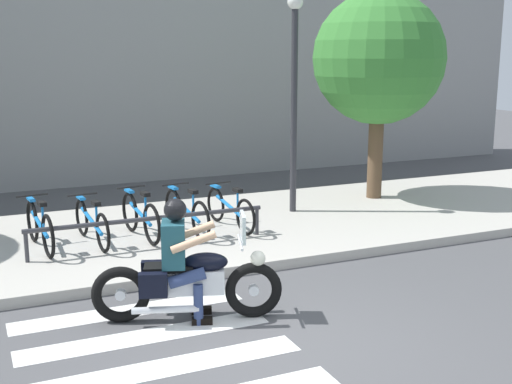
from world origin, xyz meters
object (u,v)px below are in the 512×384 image
bicycle_1 (92,223)px  motorcycle (188,281)px  rider (181,251)px  bike_rack (149,221)px  bicycle_3 (186,212)px  street_lamp (294,85)px  bicycle_0 (40,227)px  bicycle_4 (230,209)px  bicycle_2 (140,216)px  tree_near_rack (379,59)px

bicycle_1 → motorcycle: bearing=-80.1°
rider → bicycle_1: bearing=98.7°
motorcycle → bike_rack: 2.57m
bicycle_3 → bike_rack: bearing=-144.2°
bicycle_3 → bike_rack: bicycle_3 is taller
motorcycle → street_lamp: 5.40m
bicycle_0 → bike_rack: (1.54, -0.55, 0.06)m
motorcycle → bicycle_1: bearing=99.9°
motorcycle → bicycle_4: (1.76, 3.11, 0.02)m
street_lamp → bicycle_4: bearing=-156.7°
motorcycle → bicycle_0: (-1.31, 3.11, 0.04)m
bicycle_2 → bike_rack: (0.00, -0.55, 0.05)m
bicycle_3 → bike_rack: size_ratio=0.46×
rider → bicycle_0: (-1.24, 3.08, -0.33)m
bicycle_3 → bicycle_4: bicycle_3 is taller
bicycle_3 → bike_rack: 0.95m
rider → bicycle_3: rider is taller
street_lamp → tree_near_rack: tree_near_rack is taller
bicycle_4 → tree_near_rack: bearing=16.4°
bicycle_0 → bike_rack: bicycle_0 is taller
rider → bicycle_0: bearing=111.9°
rider → bike_rack: rider is taller
motorcycle → tree_near_rack: 7.23m
bicycle_4 → street_lamp: size_ratio=0.41×
bicycle_2 → bicycle_4: size_ratio=0.98×
motorcycle → bicycle_3: 3.26m
bicycle_0 → bike_rack: 1.63m
rider → bike_rack: (0.30, 2.53, -0.27)m
street_lamp → rider: bearing=-132.0°
bicycle_4 → bike_rack: 1.63m
rider → tree_near_rack: bearing=37.3°
rider → bicycle_4: bearing=59.2°
motorcycle → rider: size_ratio=1.47×
motorcycle → rider: bearing=159.1°
street_lamp → bicycle_2: bearing=-167.8°
bicycle_1 → street_lamp: size_ratio=0.41×
bicycle_4 → bicycle_1: bearing=180.0°
bicycle_3 → bicycle_4: (0.77, 0.00, -0.02)m
motorcycle → rider: 0.38m
bike_rack → rider: bearing=-96.7°
bicycle_1 → tree_near_rack: tree_near_rack is taller
bicycle_1 → bike_rack: bearing=-35.8°
motorcycle → bike_rack: size_ratio=0.58×
bicycle_2 → bicycle_3: (0.77, 0.00, -0.01)m
motorcycle → bicycle_4: 3.57m
rider → tree_near_rack: 7.15m
rider → motorcycle: bearing=-20.9°
bicycle_0 → bicycle_3: (2.30, 0.00, -0.01)m
bicycle_4 → street_lamp: street_lamp is taller
bicycle_2 → bicycle_0: bearing=180.0°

